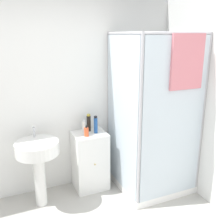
% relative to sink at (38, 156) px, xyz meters
% --- Properties ---
extents(wall_back, '(6.40, 0.06, 2.50)m').
position_rel_sink_xyz_m(wall_back, '(0.27, 0.36, 0.60)').
color(wall_back, white).
rests_on(wall_back, ground_plane).
extents(shower_enclosure, '(0.91, 0.94, 2.06)m').
position_rel_sink_xyz_m(shower_enclosure, '(1.42, -0.22, -0.07)').
color(shower_enclosure, white).
rests_on(shower_enclosure, ground_plane).
extents(vanity_cabinet, '(0.43, 0.40, 0.79)m').
position_rel_sink_xyz_m(vanity_cabinet, '(0.69, 0.13, -0.25)').
color(vanity_cabinet, white).
rests_on(vanity_cabinet, ground_plane).
extents(sink, '(0.51, 0.51, 0.96)m').
position_rel_sink_xyz_m(sink, '(0.00, 0.00, 0.00)').
color(sink, white).
rests_on(sink, ground_plane).
extents(soap_dispenser, '(0.06, 0.06, 0.14)m').
position_rel_sink_xyz_m(soap_dispenser, '(0.62, 0.04, 0.20)').
color(soap_dispenser, '#E5562D').
rests_on(soap_dispenser, vanity_cabinet).
extents(shampoo_bottle_tall_black, '(0.05, 0.05, 0.23)m').
position_rel_sink_xyz_m(shampoo_bottle_tall_black, '(0.71, 0.21, 0.25)').
color(shampoo_bottle_tall_black, black).
rests_on(shampoo_bottle_tall_black, vanity_cabinet).
extents(shampoo_bottle_blue, '(0.05, 0.05, 0.23)m').
position_rel_sink_xyz_m(shampoo_bottle_blue, '(0.77, 0.11, 0.25)').
color(shampoo_bottle_blue, '#1E4C93').
rests_on(shampoo_bottle_blue, vanity_cabinet).
extents(lotion_bottle_white, '(0.05, 0.05, 0.17)m').
position_rel_sink_xyz_m(lotion_bottle_white, '(0.64, 0.21, 0.21)').
color(lotion_bottle_white, white).
rests_on(lotion_bottle_white, vanity_cabinet).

